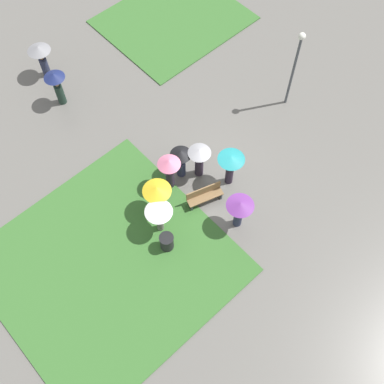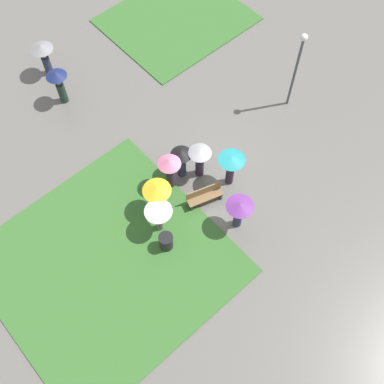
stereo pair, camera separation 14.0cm
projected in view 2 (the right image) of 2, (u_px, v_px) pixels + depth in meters
The scene contains 15 objects.
ground_plane at pixel (216, 178), 21.36m from camera, with size 90.00×90.00×0.00m, color #66635E.
lawn_patch_near at pixel (108, 263), 19.34m from camera, with size 8.83×8.70×0.06m.
lawn_patch_far at pixel (176, 20), 26.35m from camera, with size 7.24×6.25×0.06m.
park_bench at pixel (204, 195), 20.40m from camera, with size 1.63×0.88×0.90m.
lamp_post at pixel (298, 62), 21.07m from camera, with size 0.32×0.32×4.31m.
trash_bin at pixel (166, 242), 19.36m from camera, with size 0.60×0.60×0.88m.
crowd_person_pink at pixel (170, 168), 20.00m from camera, with size 0.98×0.98×1.98m.
crowd_person_white at pixel (159, 213), 18.98m from camera, with size 1.13×1.13×1.73m.
crowd_person_black at pixel (181, 159), 20.46m from camera, with size 0.93×0.93×1.77m.
crowd_person_teal at pixel (231, 164), 20.07m from camera, with size 1.15×1.15×1.93m.
crowd_person_purple at pixel (239, 209), 19.13m from camera, with size 1.13×1.13×1.79m.
crowd_person_grey at pixel (200, 158), 20.44m from camera, with size 0.99×0.99×1.81m.
crowd_person_yellow at pixel (157, 192), 19.36m from camera, with size 1.19×1.19×1.80m.
lone_walker_far_path at pixel (59, 82), 22.45m from camera, with size 0.99×0.99×1.94m.
lone_walker_mid_plaza at pixel (43, 53), 23.31m from camera, with size 1.13×1.13×1.86m.
Camera 2 is at (-8.17, -7.56, 18.27)m, focal length 45.00 mm.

